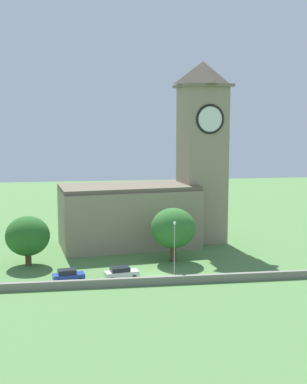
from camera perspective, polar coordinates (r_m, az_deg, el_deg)
name	(u,v)px	position (r m, az deg, el deg)	size (l,w,h in m)	color
ground_plane	(142,251)	(90.60, -1.24, -6.26)	(200.00, 200.00, 0.00)	#517F42
church	(157,191)	(93.83, 0.32, 0.10)	(30.42, 14.79, 31.95)	gray
quay_barrier	(159,281)	(72.77, 0.59, -9.42)	(55.63, 0.70, 1.09)	gray
car_blue	(68,275)	(74.76, -9.08, -8.77)	(4.50, 2.61, 1.74)	#233D9E
car_white	(121,273)	(75.35, -3.46, -8.58)	(4.90, 2.79, 1.66)	silver
streetlamp_west_mid	(174,240)	(76.25, 2.25, -5.10)	(0.44, 0.44, 7.66)	#9EA0A5
tree_churchyard	(28,236)	(83.00, -13.27, -4.59)	(6.65, 6.65, 7.55)	brown
tree_riverside_west	(173,228)	(82.98, 2.11, -3.88)	(6.92, 6.92, 8.39)	brown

